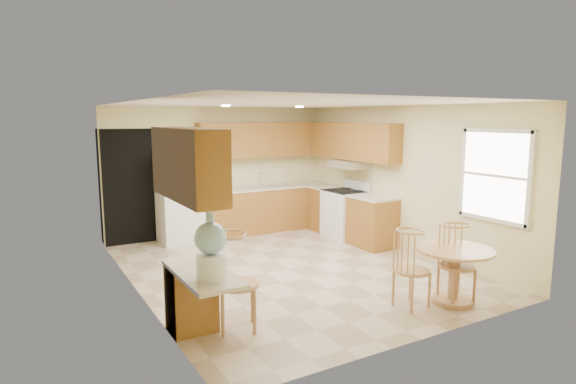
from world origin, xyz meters
TOP-DOWN VIEW (x-y plane):
  - floor at (0.00, 0.00)m, footprint 5.50×5.50m
  - ceiling at (0.00, 0.00)m, footprint 4.50×5.50m
  - wall_back at (0.00, 2.75)m, footprint 4.50×0.02m
  - wall_front at (0.00, -2.75)m, footprint 4.50×0.02m
  - wall_left at (-2.25, 0.00)m, footprint 0.02×5.50m
  - wall_right at (2.25, 0.00)m, footprint 0.02×5.50m
  - doorway at (-1.75, 2.73)m, footprint 0.90×0.02m
  - base_cab_back at (0.88, 2.45)m, footprint 2.75×0.60m
  - counter_back at (0.88, 2.45)m, footprint 2.75×0.63m
  - base_cab_right_a at (1.95, 1.85)m, footprint 0.60×0.59m
  - counter_right_a at (1.95, 1.85)m, footprint 0.63×0.59m
  - base_cab_right_b at (1.95, 0.40)m, footprint 0.60×0.80m
  - counter_right_b at (1.95, 0.40)m, footprint 0.63×0.80m
  - upper_cab_back at (0.88, 2.58)m, footprint 2.75×0.33m
  - upper_cab_right at (2.08, 1.21)m, footprint 0.33×2.42m
  - upper_cab_left at (-2.08, -1.60)m, footprint 0.33×1.40m
  - sink at (0.85, 2.45)m, footprint 0.78×0.44m
  - range_hood at (2.00, 1.18)m, footprint 0.50×0.76m
  - desk_pedestal at (-2.00, -1.32)m, footprint 0.48×0.42m
  - desk_top at (-2.00, -1.70)m, footprint 0.50×1.20m
  - window at (2.23, -1.85)m, footprint 0.06×1.12m
  - can_light_a at (-0.50, 1.20)m, footprint 0.14×0.14m
  - can_light_b at (0.90, 1.20)m, footprint 0.14×0.14m
  - refrigerator at (-0.95, 2.40)m, footprint 0.74×0.72m
  - stove at (1.92, 1.18)m, footprint 0.65×0.76m
  - dining_table at (1.09, -2.20)m, footprint 0.94×0.94m
  - chair_table_a at (0.54, -2.13)m, footprint 0.42×0.55m
  - chair_table_b at (1.14, -2.29)m, footprint 0.43×0.45m
  - chair_desk at (-1.55, -1.64)m, footprint 0.47×0.61m
  - water_crock at (-2.00, -1.95)m, footprint 0.31×0.31m

SIDE VIEW (x-z plane):
  - floor at x=0.00m, z-range 0.00..0.00m
  - desk_pedestal at x=-2.00m, z-range 0.00..0.72m
  - base_cab_back at x=0.88m, z-range 0.00..0.87m
  - base_cab_right_a at x=1.95m, z-range 0.00..0.87m
  - base_cab_right_b at x=1.95m, z-range 0.00..0.87m
  - dining_table at x=1.09m, z-range 0.11..0.81m
  - stove at x=1.92m, z-range -0.08..1.01m
  - chair_table_a at x=0.54m, z-range 0.11..1.06m
  - chair_table_b at x=1.14m, z-range 0.11..1.09m
  - chair_desk at x=-1.55m, z-range 0.12..1.18m
  - desk_top at x=-2.00m, z-range 0.73..0.77m
  - refrigerator at x=-0.95m, z-range 0.00..1.68m
  - counter_back at x=0.88m, z-range 0.87..0.91m
  - counter_right_a at x=1.95m, z-range 0.87..0.91m
  - counter_right_b at x=1.95m, z-range 0.87..0.91m
  - sink at x=0.85m, z-range 0.91..0.92m
  - doorway at x=-1.75m, z-range 0.00..2.10m
  - water_crock at x=-2.00m, z-range 0.74..1.38m
  - wall_back at x=0.00m, z-range 0.00..2.50m
  - wall_front at x=0.00m, z-range 0.00..2.50m
  - wall_left at x=-2.25m, z-range 0.00..2.50m
  - wall_right at x=2.25m, z-range 0.00..2.50m
  - range_hood at x=2.00m, z-range 1.35..1.49m
  - window at x=2.23m, z-range 0.85..2.15m
  - upper_cab_back at x=0.88m, z-range 1.50..2.20m
  - upper_cab_right at x=2.08m, z-range 1.50..2.20m
  - upper_cab_left at x=-2.08m, z-range 1.50..2.20m
  - can_light_a at x=-0.50m, z-range 2.48..2.49m
  - can_light_b at x=0.90m, z-range 2.48..2.49m
  - ceiling at x=0.00m, z-range 2.49..2.51m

